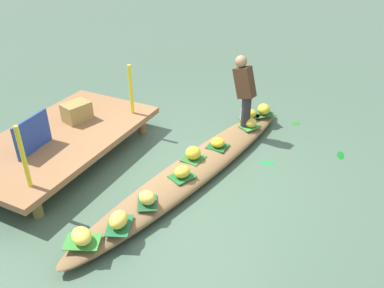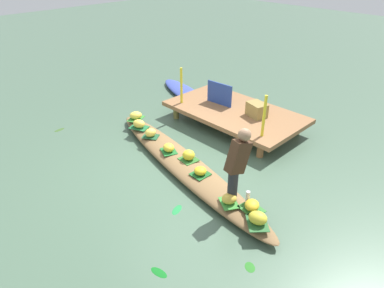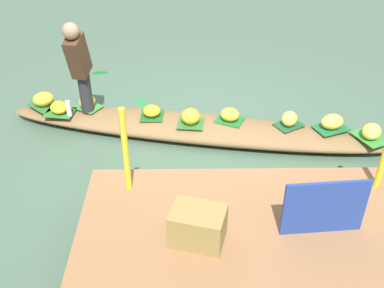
{
  "view_description": "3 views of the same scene",
  "coord_description": "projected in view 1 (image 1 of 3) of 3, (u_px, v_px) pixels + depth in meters",
  "views": [
    {
      "loc": [
        -4.56,
        -2.22,
        3.55
      ],
      "look_at": [
        0.34,
        0.21,
        0.31
      ],
      "focal_mm": 37.55,
      "sensor_mm": 36.0,
      "label": 1
    },
    {
      "loc": [
        4.12,
        -3.82,
        3.81
      ],
      "look_at": [
        0.13,
        0.12,
        0.57
      ],
      "focal_mm": 32.49,
      "sensor_mm": 36.0,
      "label": 2
    },
    {
      "loc": [
        0.13,
        4.96,
        3.21
      ],
      "look_at": [
        0.07,
        0.68,
        0.32
      ],
      "focal_mm": 42.36,
      "sensor_mm": 36.0,
      "label": 3
    }
  ],
  "objects": [
    {
      "name": "banana_bunch_6",
      "position": [
        264.0,
        109.0,
        7.43
      ],
      "size": [
        0.34,
        0.31,
        0.19
      ],
      "primitive_type": "ellipsoid",
      "rotation": [
        0.0,
        0.0,
        3.47
      ],
      "color": "gold",
      "rests_on": "vendor_boat"
    },
    {
      "name": "banana_bunch_5",
      "position": [
        250.0,
        122.0,
        7.0
      ],
      "size": [
        0.29,
        0.31,
        0.17
      ],
      "primitive_type": "ellipsoid",
      "rotation": [
        0.0,
        0.0,
        4.18
      ],
      "color": "gold",
      "rests_on": "vendor_boat"
    },
    {
      "name": "banana_bunch_0",
      "position": [
        119.0,
        220.0,
        4.81
      ],
      "size": [
        0.34,
        0.29,
        0.18
      ],
      "primitive_type": "ellipsoid",
      "rotation": [
        0.0,
        0.0,
        3.43
      ],
      "color": "#F9D14B",
      "rests_on": "vendor_boat"
    },
    {
      "name": "leaf_mat_7",
      "position": [
        182.0,
        176.0,
        5.74
      ],
      "size": [
        0.42,
        0.39,
        0.01
      ],
      "primitive_type": "cube",
      "rotation": [
        0.0,
        0.0,
        2.73
      ],
      "color": "#1D6628",
      "rests_on": "vendor_boat"
    },
    {
      "name": "banana_bunch_4",
      "position": [
        249.0,
        113.0,
        7.32
      ],
      "size": [
        0.32,
        0.34,
        0.15
      ],
      "primitive_type": "ellipsoid",
      "rotation": [
        0.0,
        0.0,
        5.2
      ],
      "color": "gold",
      "rests_on": "vendor_boat"
    },
    {
      "name": "leaf_mat_0",
      "position": [
        119.0,
        225.0,
        4.86
      ],
      "size": [
        0.48,
        0.41,
        0.01
      ],
      "primitive_type": "cube",
      "rotation": [
        0.0,
        0.0,
        0.4
      ],
      "color": "#1C6134",
      "rests_on": "vendor_boat"
    },
    {
      "name": "drifting_plant_1",
      "position": [
        341.0,
        155.0,
        6.64
      ],
      "size": [
        0.28,
        0.16,
        0.01
      ],
      "primitive_type": "ellipsoid",
      "rotation": [
        0.0,
        0.0,
        0.17
      ],
      "color": "#0F651B",
      "rests_on": "ground"
    },
    {
      "name": "banana_bunch_2",
      "position": [
        218.0,
        142.0,
        6.42
      ],
      "size": [
        0.29,
        0.28,
        0.14
      ],
      "primitive_type": "ellipsoid",
      "rotation": [
        0.0,
        0.0,
        5.06
      ],
      "color": "gold",
      "rests_on": "vendor_boat"
    },
    {
      "name": "leaf_mat_6",
      "position": [
        263.0,
        114.0,
        7.47
      ],
      "size": [
        0.49,
        0.48,
        0.01
      ],
      "primitive_type": "cube",
      "rotation": [
        0.0,
        0.0,
        2.4
      ],
      "color": "#2A6130",
      "rests_on": "vendor_boat"
    },
    {
      "name": "railing_post_west",
      "position": [
        23.0,
        157.0,
        5.02
      ],
      "size": [
        0.06,
        0.06,
        0.88
      ],
      "primitive_type": "cylinder",
      "color": "yellow",
      "rests_on": "dock_platform"
    },
    {
      "name": "drifting_plant_0",
      "position": [
        296.0,
        123.0,
        7.62
      ],
      "size": [
        0.23,
        0.22,
        0.01
      ],
      "primitive_type": "ellipsoid",
      "rotation": [
        0.0,
        0.0,
        2.47
      ],
      "color": "#256D20",
      "rests_on": "ground"
    },
    {
      "name": "leaf_mat_8",
      "position": [
        82.0,
        242.0,
        4.62
      ],
      "size": [
        0.42,
        0.48,
        0.01
      ],
      "primitive_type": "cube",
      "rotation": [
        0.0,
        0.0,
        2.0
      ],
      "color": "#348531",
      "rests_on": "vendor_boat"
    },
    {
      "name": "banana_bunch_1",
      "position": [
        193.0,
        153.0,
        6.1
      ],
      "size": [
        0.31,
        0.31,
        0.2
      ],
      "primitive_type": "ellipsoid",
      "rotation": [
        0.0,
        0.0,
        2.0
      ],
      "color": "yellow",
      "rests_on": "vendor_boat"
    },
    {
      "name": "banana_bunch_3",
      "position": [
        147.0,
        198.0,
        5.18
      ],
      "size": [
        0.27,
        0.29,
        0.18
      ],
      "primitive_type": "ellipsoid",
      "rotation": [
        0.0,
        0.0,
        1.19
      ],
      "color": "#F9D451",
      "rests_on": "vendor_boat"
    },
    {
      "name": "leaf_mat_5",
      "position": [
        250.0,
        126.0,
        7.04
      ],
      "size": [
        0.42,
        0.4,
        0.01
      ],
      "primitive_type": "cube",
      "rotation": [
        0.0,
        0.0,
        2.6
      ],
      "color": "#378532",
      "rests_on": "vendor_boat"
    },
    {
      "name": "banana_bunch_7",
      "position": [
        182.0,
        172.0,
        5.69
      ],
      "size": [
        0.3,
        0.28,
        0.17
      ],
      "primitive_type": "ellipsoid",
      "rotation": [
        0.0,
        0.0,
        2.8
      ],
      "color": "yellow",
      "rests_on": "vendor_boat"
    },
    {
      "name": "banana_bunch_8",
      "position": [
        81.0,
        236.0,
        4.58
      ],
      "size": [
        0.34,
        0.36,
        0.17
      ],
      "primitive_type": "ellipsoid",
      "rotation": [
        0.0,
        0.0,
        4.16
      ],
      "color": "#F9D94C",
      "rests_on": "vendor_boat"
    },
    {
      "name": "leaf_mat_4",
      "position": [
        249.0,
        117.0,
        7.36
      ],
      "size": [
        0.41,
        0.35,
        0.01
      ],
      "primitive_type": "cube",
      "rotation": [
        0.0,
        0.0,
        2.98
      ],
      "color": "#32752F",
      "rests_on": "vendor_boat"
    },
    {
      "name": "canal_water",
      "position": [
        195.0,
        175.0,
        6.17
      ],
      "size": [
        40.0,
        40.0,
        0.0
      ],
      "primitive_type": "plane",
      "color": "#45604B",
      "rests_on": "ground"
    },
    {
      "name": "drifting_plant_3",
      "position": [
        267.0,
        163.0,
        6.45
      ],
      "size": [
        0.22,
        0.3,
        0.01
      ],
      "primitive_type": "ellipsoid",
      "rotation": [
        0.0,
        0.0,
        1.96
      ],
      "color": "#1E7D3B",
      "rests_on": "ground"
    },
    {
      "name": "leaf_mat_3",
      "position": [
        147.0,
        203.0,
        5.22
      ],
      "size": [
        0.42,
        0.39,
        0.01
      ],
      "primitive_type": "cube",
      "rotation": [
        0.0,
        0.0,
        0.54
      ],
      "color": "#1D4F2C",
      "rests_on": "vendor_boat"
    },
    {
      "name": "water_bottle",
      "position": [
        242.0,
        114.0,
        7.22
      ],
      "size": [
        0.07,
        0.07,
        0.21
      ],
      "primitive_type": "cylinder",
      "color": "silver",
      "rests_on": "vendor_boat"
    },
    {
      "name": "vendor_person",
      "position": [
        244.0,
        88.0,
        6.73
      ],
      "size": [
        0.25,
        0.43,
        1.25
      ],
      "color": "#28282D",
      "rests_on": "vendor_boat"
    },
    {
      "name": "leaf_mat_2",
      "position": [
        218.0,
        146.0,
        6.46
      ],
      "size": [
        0.3,
        0.32,
        0.01
      ],
      "primitive_type": "cube",
      "rotation": [
        0.0,
        0.0,
        1.53
      ],
      "color": "#1B5922",
      "rests_on": "vendor_boat"
    },
    {
      "name": "leaf_mat_1",
      "position": [
        193.0,
        158.0,
        6.15
      ],
      "size": [
        0.36,
        0.34,
        0.01
      ],
      "primitive_type": "cube",
      "rotation": [
        0.0,
        0.0,
        3.02
      ],
      "color": "#2D6728",
      "rests_on": "vendor_boat"
    },
    {
      "name": "vendor_boat",
      "position": [
        195.0,
        169.0,
        6.12
      ],
      "size": [
        5.09,
        1.63,
        0.22
      ],
      "primitive_type": "ellipsoid",
      "rotation": [
        0.0,
        0.0,
        -0.19
      ],
      "color": "brown",
      "rests_on": "ground"
    },
    {
      "name": "dock_platform",
      "position": [
        60.0,
        138.0,
        6.43
      ],
      "size": [
        3.2,
        1.8,
        0.41
      ],
      "color": "#906440",
      "rests_on": "ground"
    },
    {
      "name": "market_banner",
      "position": [
        33.0,
        134.0,
        5.88
      ],
      "size": [
        0.71,
        0.09,
        0.53
      ],
      "primitive_type": "cube",
      "rotation": [
        0.0,
        0.0,
        0.08
      ],
      "color": "navy",
      "rests_on": "dock_platform"
    },
    {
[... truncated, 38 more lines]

